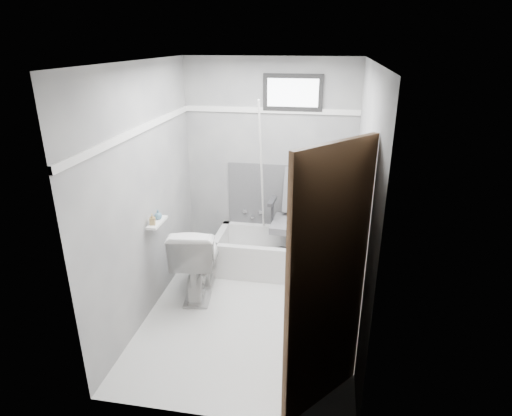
% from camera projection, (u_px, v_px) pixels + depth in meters
% --- Properties ---
extents(floor, '(2.60, 2.60, 0.00)m').
position_uv_depth(floor, '(250.00, 313.00, 4.31)').
color(floor, white).
rests_on(floor, ground).
extents(ceiling, '(2.60, 2.60, 0.00)m').
position_uv_depth(ceiling, '(249.00, 62.00, 3.42)').
color(ceiling, silver).
rests_on(ceiling, floor).
extents(wall_back, '(2.00, 0.02, 2.40)m').
position_uv_depth(wall_back, '(270.00, 163.00, 5.06)').
color(wall_back, slate).
rests_on(wall_back, floor).
extents(wall_front, '(2.00, 0.02, 2.40)m').
position_uv_depth(wall_front, '(211.00, 274.00, 2.67)').
color(wall_front, slate).
rests_on(wall_front, floor).
extents(wall_left, '(0.02, 2.60, 2.40)m').
position_uv_depth(wall_left, '(145.00, 195.00, 4.02)').
color(wall_left, slate).
rests_on(wall_left, floor).
extents(wall_right, '(0.02, 2.60, 2.40)m').
position_uv_depth(wall_right, '(363.00, 208.00, 3.71)').
color(wall_right, slate).
rests_on(wall_right, floor).
extents(bathtub, '(1.50, 0.70, 0.42)m').
position_uv_depth(bathtub, '(279.00, 253.00, 5.05)').
color(bathtub, silver).
rests_on(bathtub, floor).
extents(office_chair, '(0.65, 0.65, 1.06)m').
position_uv_depth(office_chair, '(295.00, 218.00, 4.90)').
color(office_chair, '#5C5C60').
rests_on(office_chair, bathtub).
extents(toilet, '(0.56, 0.87, 0.81)m').
position_uv_depth(toilet, '(197.00, 259.00, 4.52)').
color(toilet, silver).
rests_on(toilet, floor).
extents(door, '(0.78, 0.78, 2.00)m').
position_uv_depth(door, '(368.00, 315.00, 2.61)').
color(door, '#52361E').
rests_on(door, floor).
extents(window, '(0.66, 0.04, 0.40)m').
position_uv_depth(window, '(293.00, 93.00, 4.70)').
color(window, black).
rests_on(window, wall_back).
extents(backerboard, '(1.50, 0.02, 0.78)m').
position_uv_depth(backerboard, '(290.00, 196.00, 5.15)').
color(backerboard, '#4C4C4F').
rests_on(backerboard, wall_back).
extents(trim_back, '(2.00, 0.02, 0.06)m').
position_uv_depth(trim_back, '(270.00, 110.00, 4.81)').
color(trim_back, white).
rests_on(trim_back, wall_back).
extents(trim_left, '(0.02, 2.60, 0.06)m').
position_uv_depth(trim_left, '(140.00, 130.00, 3.79)').
color(trim_left, white).
rests_on(trim_left, wall_left).
extents(pole, '(0.02, 0.50, 1.90)m').
position_uv_depth(pole, '(262.00, 181.00, 4.90)').
color(pole, silver).
rests_on(pole, bathtub).
extents(shelf, '(0.10, 0.32, 0.02)m').
position_uv_depth(shelf, '(157.00, 222.00, 4.17)').
color(shelf, white).
rests_on(shelf, wall_left).
extents(soap_bottle_a, '(0.06, 0.06, 0.11)m').
position_uv_depth(soap_bottle_a, '(152.00, 219.00, 4.08)').
color(soap_bottle_a, '#A18650').
rests_on(soap_bottle_a, shelf).
extents(soap_bottle_b, '(0.10, 0.10, 0.10)m').
position_uv_depth(soap_bottle_b, '(158.00, 214.00, 4.21)').
color(soap_bottle_b, slate).
rests_on(soap_bottle_b, shelf).
extents(faucet, '(0.26, 0.10, 0.16)m').
position_uv_depth(faucet, '(253.00, 214.00, 5.30)').
color(faucet, silver).
rests_on(faucet, wall_back).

